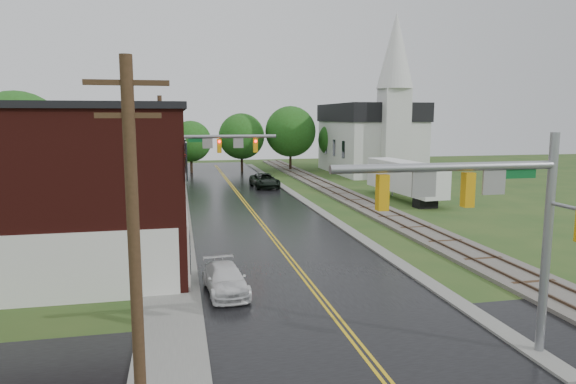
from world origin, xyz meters
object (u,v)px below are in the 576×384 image
object	(u,v)px
utility_pole_a	(134,248)
semi_trailer	(405,177)
church	(373,130)
suv_dark	(265,181)
utility_pole_c	(168,145)
tree_left_b	(20,142)
pickup_white	(225,280)
brick_building	(38,190)
utility_pole_b	(162,163)
traffic_signal_near	(489,206)
traffic_signal_far	(209,153)
tree_left_e	(149,143)
tree_left_c	(91,150)

from	to	relation	value
utility_pole_a	semi_trailer	xyz separation A→B (m)	(21.47, 31.83, -2.59)
church	suv_dark	bearing A→B (deg)	-146.91
utility_pole_a	utility_pole_c	bearing A→B (deg)	90.00
tree_left_b	pickup_white	size ratio (longest dim) A/B	2.36
brick_building	church	world-z (taller)	church
suv_dark	semi_trailer	size ratio (longest dim) A/B	0.49
utility_pole_b	tree_left_b	size ratio (longest dim) A/B	0.93
traffic_signal_near	utility_pole_c	world-z (taller)	utility_pole_c
tree_left_b	semi_trailer	world-z (taller)	tree_left_b
suv_dark	traffic_signal_far	bearing A→B (deg)	-116.93
utility_pole_b	utility_pole_c	world-z (taller)	same
brick_building	semi_trailer	world-z (taller)	brick_building
church	utility_pole_a	size ratio (longest dim) A/B	2.22
traffic_signal_near	tree_left_b	distance (m)	36.73
utility_pole_a	tree_left_b	size ratio (longest dim) A/B	0.93
utility_pole_a	tree_left_b	world-z (taller)	tree_left_b
pickup_white	tree_left_e	bearing A→B (deg)	93.25
utility_pole_c	pickup_white	world-z (taller)	utility_pole_c
utility_pole_c	utility_pole_b	bearing A→B (deg)	-90.00
tree_left_e	church	bearing A→B (deg)	15.20
brick_building	tree_left_e	size ratio (longest dim) A/B	1.75
utility_pole_b	semi_trailer	size ratio (longest dim) A/B	0.81
traffic_signal_far	semi_trailer	distance (m)	18.99
brick_building	traffic_signal_near	bearing A→B (deg)	-39.17
traffic_signal_near	suv_dark	world-z (taller)	traffic_signal_near
brick_building	semi_trailer	size ratio (longest dim) A/B	1.28
suv_dark	tree_left_e	bearing A→B (deg)	162.63
church	suv_dark	xyz separation A→B (m)	(-16.62, -10.83, -5.07)
traffic_signal_far	utility_pole_c	distance (m)	17.33
tree_left_e	pickup_white	bearing A→B (deg)	-82.15
utility_pole_b	tree_left_c	distance (m)	19.24
utility_pole_b	tree_left_e	bearing A→B (deg)	94.90
utility_pole_c	tree_left_c	size ratio (longest dim) A/B	1.18
tree_left_b	suv_dark	xyz separation A→B (m)	(21.23, 11.01, -4.95)
brick_building	utility_pole_a	bearing A→B (deg)	-69.25
tree_left_c	utility_pole_c	bearing A→B (deg)	30.20
traffic_signal_far	tree_left_b	size ratio (longest dim) A/B	0.76
tree_left_e	suv_dark	world-z (taller)	tree_left_e
traffic_signal_near	tree_left_b	bearing A→B (deg)	125.49
traffic_signal_far	suv_dark	size ratio (longest dim) A/B	1.33
utility_pole_a	tree_left_e	bearing A→B (deg)	92.55
traffic_signal_near	utility_pole_c	bearing A→B (deg)	103.74
church	pickup_white	bearing A→B (deg)	-118.66
tree_left_c	semi_trailer	distance (m)	29.73
traffic_signal_far	tree_left_c	xyz separation A→B (m)	(-10.38, 12.90, -0.46)
church	traffic_signal_near	bearing A→B (deg)	-107.72
utility_pole_a	traffic_signal_far	bearing A→B (deg)	82.97
utility_pole_a	semi_trailer	size ratio (longest dim) A/B	0.81
traffic_signal_far	suv_dark	xyz separation A→B (m)	(6.85, 15.91, -4.21)
utility_pole_a	tree_left_e	world-z (taller)	utility_pole_a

